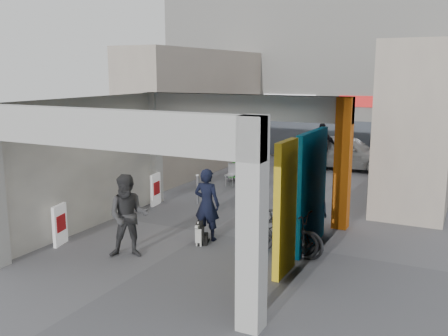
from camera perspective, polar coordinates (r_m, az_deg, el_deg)
The scene contains 21 objects.
ground at distance 13.14m, azimuth -1.96°, elevation -7.39°, with size 90.00×90.00×0.00m, color #5E5E64.
arcade_canopy at distance 11.64m, azimuth -1.63°, elevation 1.87°, with size 6.40×6.45×6.40m.
far_building at distance 25.64m, azimuth 13.36°, elevation 10.40°, with size 18.00×4.08×8.00m.
plaza_bldg_left at distance 21.28m, azimuth -3.00°, elevation 6.58°, with size 2.00×9.00×5.00m, color #B7AA98.
plaza_bldg_right at distance 18.57m, azimuth 22.03°, elevation 5.14°, with size 2.00×9.00×5.00m, color #B7AA98.
bollard_left at distance 15.79m, azimuth -3.04°, elevation -2.48°, with size 0.09×0.09×0.93m, color #919399.
bollard_center at distance 14.93m, azimuth 2.33°, elevation -3.24°, with size 0.09×0.09×0.95m, color #919399.
bollard_right at distance 14.73m, azimuth 8.05°, elevation -3.67°, with size 0.09×0.09×0.88m, color #919399.
advert_board_near at distance 12.75m, azimuth -18.25°, elevation -6.16°, with size 0.21×0.55×1.00m.
advert_board_far at distance 15.77m, azimuth -7.83°, elevation -2.43°, with size 0.16×0.56×1.00m.
cafe_set at distance 18.45m, azimuth 2.62°, elevation -1.05°, with size 1.36×1.10×0.82m.
produce_stand at distance 18.93m, azimuth 2.06°, elevation -0.77°, with size 1.07×0.58×0.70m.
crate_stack at distance 20.36m, azimuth 9.94°, elevation -0.09°, with size 0.46×0.36×0.56m.
border_collie at distance 12.20m, azimuth -2.63°, elevation -7.59°, with size 0.24×0.48×0.66m.
man_with_dog at distance 12.38m, azimuth -1.97°, elevation -4.18°, with size 0.66×0.43×1.81m, color black.
man_back_turned at distance 11.45m, azimuth -10.87°, elevation -5.41°, with size 0.93×0.72×1.91m, color #373739.
man_elderly at distance 12.97m, azimuth 10.02°, elevation -4.10°, with size 0.79×0.51×1.61m, color #4F739B.
man_crates at distance 21.40m, azimuth 11.15°, elevation 2.37°, with size 1.17×0.49×2.00m, color black.
bicycle_front at distance 11.60m, azimuth 6.79°, elevation -7.29°, with size 0.70×2.00×1.05m, color black.
bicycle_rear at distance 11.52m, azimuth 6.64°, elevation -7.39°, with size 0.50×1.76×1.06m, color black.
white_van at distance 22.04m, azimuth 13.79°, elevation 1.80°, with size 1.73×4.30×1.47m, color silver.
Camera 1 is at (5.98, -10.94, 4.16)m, focal length 40.00 mm.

